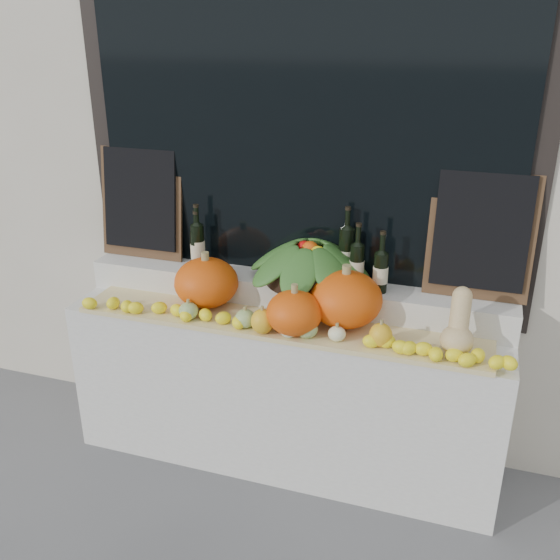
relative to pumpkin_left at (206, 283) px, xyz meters
The scene contains 18 objects.
storefront_facade 1.49m from the pumpkin_left, 60.94° to the left, with size 7.00×0.94×4.50m.
display_sill 0.73m from the pumpkin_left, ahead, with size 2.30×0.55×0.88m, color silver.
rear_tier 0.47m from the pumpkin_left, 23.89° to the left, with size 2.30×0.25×0.16m, color silver.
straw_bedding 0.45m from the pumpkin_left, 11.91° to the right, with size 2.10×0.32×0.03m, color tan.
pumpkin_left is the anchor object (origin of this frame).
pumpkin_right 0.74m from the pumpkin_left, ahead, with size 0.37×0.37×0.28m, color #E7550C.
pumpkin_center 0.56m from the pumpkin_left, 16.77° to the right, with size 0.27×0.27×0.22m, color #E7550C.
butternut_squash 1.30m from the pumpkin_left, ahead, with size 0.15×0.21×0.29m.
decorative_gourds 0.54m from the pumpkin_left, 20.15° to the right, with size 1.08×0.16×0.15m.
lemon_heap 0.48m from the pumpkin_left, 25.29° to the right, with size 2.20×0.16×0.06m, color yellow, non-canonical shape.
produce_bowl 0.55m from the pumpkin_left, 18.41° to the left, with size 0.70×0.70×0.23m.
wine_bottle_far_left 0.25m from the pumpkin_left, 124.83° to the left, with size 0.08×0.08×0.36m.
wine_bottle_near_left 0.24m from the pumpkin_left, 125.87° to the left, with size 0.08×0.08×0.32m.
wine_bottle_tall 0.75m from the pumpkin_left, 18.19° to the left, with size 0.08×0.08×0.41m.
wine_bottle_near_right 0.79m from the pumpkin_left, 12.60° to the left, with size 0.08×0.08×0.34m.
wine_bottle_far_right 0.91m from the pumpkin_left, ahead, with size 0.08×0.08×0.32m.
chalkboard_left 0.65m from the pumpkin_left, 153.49° to the left, with size 0.50×0.11×0.62m.
chalkboard_right 1.40m from the pumpkin_left, 10.53° to the left, with size 0.50×0.11×0.62m.
Camera 1 is at (0.88, -1.25, 2.33)m, focal length 40.00 mm.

